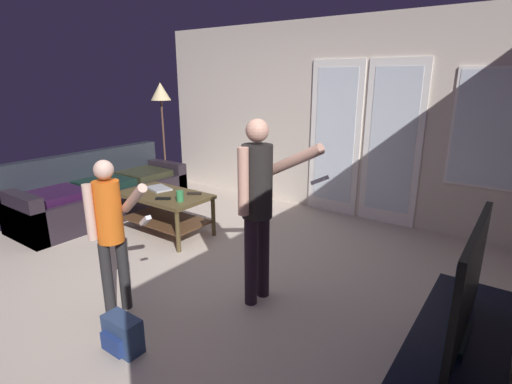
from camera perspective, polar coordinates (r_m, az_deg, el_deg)
ground_plane at (r=3.86m, az=-9.60°, el=-12.16°), size 5.44×5.20×0.02m
wall_back_with_doors at (r=5.47m, az=10.26°, el=10.31°), size 5.44×0.09×2.61m
leather_couch at (r=5.71m, az=-21.67°, el=-0.31°), size 0.85×2.30×0.85m
coffee_table at (r=4.76m, az=-13.20°, el=-1.82°), size 1.08×0.64×0.50m
tv_stand at (r=2.66m, az=27.00°, el=-22.81°), size 0.49×1.54×0.44m
flat_screen_tv at (r=2.36m, az=28.76°, el=-11.94°), size 0.08×0.98×0.67m
person_adult at (r=3.07m, az=0.39°, el=-0.68°), size 0.67×0.41×1.53m
person_child at (r=3.16m, az=-20.62°, el=-4.51°), size 0.54×0.33×1.25m
floor_lamp at (r=6.57m, az=-13.80°, el=13.21°), size 0.32×0.32×1.76m
backpack at (r=2.99m, az=-19.10°, el=-19.22°), size 0.29×0.18×0.25m
laptop_closed at (r=4.93m, az=-14.10°, el=0.53°), size 0.36×0.29×0.02m
cup_near_edge at (r=4.38m, az=-11.12°, el=-0.60°), size 0.08×0.08×0.12m
tv_remote_black at (r=4.50m, az=-13.50°, el=-0.95°), size 0.17×0.14×0.02m
dvd_remote_slim at (r=4.62m, az=-9.07°, el=-0.22°), size 0.17×0.14×0.02m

